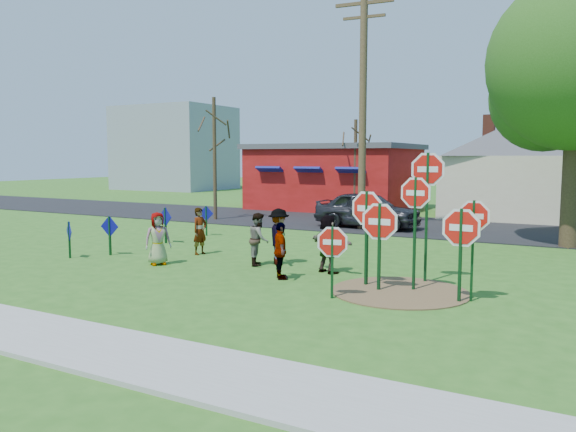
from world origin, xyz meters
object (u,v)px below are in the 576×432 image
Objects in this scene: stop_sign_c at (415,207)px; person_a at (158,239)px; stop_sign_a at (332,247)px; stop_sign_d at (473,225)px; utility_pole at (363,104)px; person_b at (200,231)px; stop_sign_b at (427,183)px; suv at (368,210)px.

person_a is (-7.47, -0.42, -1.21)m from stop_sign_c.
stop_sign_a is 0.74× the size of stop_sign_d.
stop_sign_d is 0.23× the size of utility_pole.
utility_pole is at bearing -6.03° from person_b.
stop_sign_b is 1.45× the size of stop_sign_d.
stop_sign_b is 10.83m from suv.
stop_sign_c is 11.73m from utility_pole.
stop_sign_d reaches higher than person_b.
stop_sign_c is at bearing 163.62° from stop_sign_d.
stop_sign_b reaches higher than person_b.
stop_sign_d is 1.51× the size of person_a.
stop_sign_a reaches higher than person_b.
stop_sign_d is 12.62m from suv.
stop_sign_b is at bearing 48.74° from stop_sign_a.
stop_sign_a is 0.37× the size of suv.
stop_sign_a reaches higher than person_a.
stop_sign_a is 0.51× the size of stop_sign_b.
stop_sign_c is at bearing -151.14° from suv.
person_a is (-8.85, -0.06, -0.91)m from stop_sign_d.
stop_sign_c reaches higher than person_a.
stop_sign_b is 7.80m from person_a.
stop_sign_a is at bearing -127.11° from stop_sign_c.
stop_sign_c is 7.58m from person_a.
utility_pole is (-3.77, 11.54, 4.23)m from stop_sign_a.
utility_pole reaches higher than stop_sign_c.
stop_sign_c is 1.20× the size of stop_sign_d.
suv is (-5.06, 9.43, -1.66)m from stop_sign_b.
stop_sign_b is 0.33× the size of utility_pole.
stop_sign_c is 7.73m from person_b.
stop_sign_b reaches higher than person_a.
stop_sign_b reaches higher than stop_sign_c.
utility_pole is at bearing 95.06° from stop_sign_a.
person_b is at bearing 165.87° from stop_sign_d.
person_b is at bearing 170.03° from stop_sign_b.
utility_pole reaches higher than stop_sign_d.
person_a is at bearing 178.62° from stop_sign_d.
utility_pole reaches higher than suv.
suv is at bearing 23.05° from person_a.
stop_sign_d is (2.78, 1.22, 0.53)m from stop_sign_a.
stop_sign_b reaches higher than stop_sign_d.
person_b is (-7.47, 1.58, -1.22)m from stop_sign_c.
stop_sign_d reaches higher than stop_sign_a.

